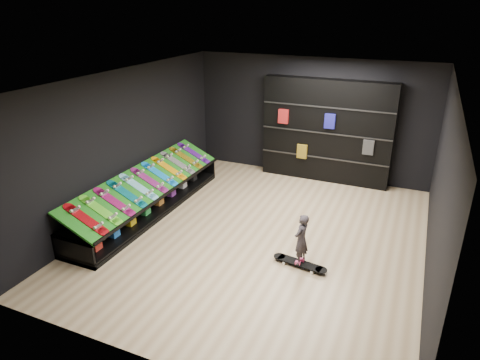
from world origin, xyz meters
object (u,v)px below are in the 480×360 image
at_px(floor_skateboard, 300,264).
at_px(child, 301,249).
at_px(back_shelving, 327,131).
at_px(display_rack, 149,201).

height_order(floor_skateboard, child, child).
bearing_deg(back_shelving, floor_skateboard, -82.11).
height_order(display_rack, back_shelving, back_shelving).
bearing_deg(display_rack, floor_skateboard, -11.75).
distance_m(display_rack, back_shelving, 4.60).
relative_size(display_rack, floor_skateboard, 4.59).
bearing_deg(floor_skateboard, display_rack, 176.68).
distance_m(display_rack, child, 3.66).
distance_m(back_shelving, child, 4.20).
bearing_deg(display_rack, child, -11.75).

